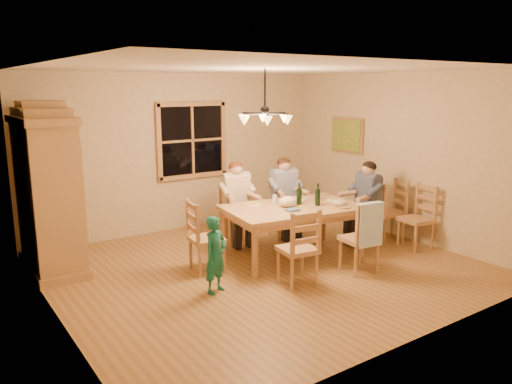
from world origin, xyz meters
TOP-DOWN VIEW (x-y plane):
  - floor at (0.00, 0.00)m, footprint 5.50×5.50m
  - ceiling at (0.00, 0.00)m, footprint 5.50×5.00m
  - wall_back at (0.00, 2.50)m, footprint 5.50×0.02m
  - wall_left at (-2.75, 0.00)m, footprint 0.02×5.00m
  - wall_right at (2.75, 0.00)m, footprint 0.02×5.00m
  - window at (0.20, 2.47)m, footprint 1.30×0.06m
  - painting at (2.71, 1.20)m, footprint 0.06×0.78m
  - chandelier at (-0.00, 0.00)m, footprint 0.77×0.68m
  - armoire at (-2.42, 1.60)m, footprint 0.66×1.40m
  - dining_table at (0.63, 0.16)m, footprint 2.10×1.45m
  - chair_far_left at (0.27, 1.14)m, footprint 0.49×0.48m
  - chair_far_right at (1.13, 1.02)m, footprint 0.49×0.48m
  - chair_near_left at (0.02, -0.69)m, footprint 0.49×0.48m
  - chair_near_right at (0.99, -0.83)m, footprint 0.49×0.48m
  - chair_end_left at (-0.72, 0.34)m, footprint 0.48×0.49m
  - chair_end_right at (1.98, -0.03)m, footprint 0.48×0.49m
  - adult_woman at (0.27, 1.14)m, footprint 0.43×0.47m
  - adult_plaid_man at (1.13, 1.02)m, footprint 0.43×0.47m
  - adult_slate_man at (1.98, -0.03)m, footprint 0.47×0.43m
  - towel at (0.96, -1.01)m, footprint 0.39×0.15m
  - wine_bottle_a at (0.78, 0.21)m, footprint 0.08×0.08m
  - wine_bottle_b at (0.96, 0.00)m, footprint 0.08×0.08m
  - plate_woman at (0.20, 0.58)m, footprint 0.26×0.26m
  - plate_plaid at (1.02, 0.48)m, footprint 0.26×0.26m
  - plate_slate at (1.38, 0.09)m, footprint 0.26×0.26m
  - wine_glass_a at (0.49, 0.43)m, footprint 0.06×0.06m
  - wine_glass_b at (1.20, 0.25)m, footprint 0.06×0.06m
  - cap at (1.20, -0.22)m, footprint 0.20×0.20m
  - napkin at (0.45, -0.05)m, footprint 0.20×0.16m
  - cloth_bundle at (0.55, 0.19)m, footprint 0.28×0.22m
  - child at (-0.97, -0.34)m, footprint 0.41×0.34m
  - chair_spare_front at (2.45, -0.62)m, footprint 0.47×0.49m
  - chair_spare_back at (2.45, -0.08)m, footprint 0.55×0.56m

SIDE VIEW (x-z plane):
  - floor at x=0.00m, z-range 0.00..0.00m
  - chair_far_left at x=0.27m, z-range -0.19..0.80m
  - chair_far_right at x=1.13m, z-range -0.19..0.80m
  - chair_near_left at x=0.02m, z-range -0.19..0.80m
  - chair_near_right at x=0.99m, z-range -0.19..0.80m
  - chair_end_left at x=-0.72m, z-range -0.19..0.80m
  - chair_end_right at x=1.98m, z-range -0.19..0.80m
  - chair_spare_front at x=2.45m, z-range -0.19..0.80m
  - chair_spare_back at x=2.45m, z-range -0.19..0.80m
  - child at x=-0.97m, z-range 0.00..0.96m
  - dining_table at x=0.63m, z-range 0.28..1.04m
  - towel at x=0.96m, z-range 0.41..0.99m
  - plate_woman at x=0.20m, z-range 0.76..0.78m
  - plate_plaid at x=1.02m, z-range 0.76..0.78m
  - plate_slate at x=1.38m, z-range 0.76..0.78m
  - napkin at x=0.45m, z-range 0.76..0.79m
  - cap at x=1.20m, z-range 0.76..0.87m
  - wine_glass_a at x=0.49m, z-range 0.76..0.90m
  - wine_glass_b at x=1.20m, z-range 0.76..0.90m
  - cloth_bundle at x=0.55m, z-range 0.76..0.91m
  - adult_woman at x=0.27m, z-range 0.40..1.28m
  - adult_plaid_man at x=1.13m, z-range 0.40..1.28m
  - adult_slate_man at x=1.98m, z-range 0.40..1.28m
  - wine_bottle_a at x=0.78m, z-range 0.76..1.09m
  - wine_bottle_b at x=0.96m, z-range 0.76..1.09m
  - armoire at x=-2.42m, z-range -0.09..2.21m
  - wall_back at x=0.00m, z-range 0.00..2.70m
  - wall_left at x=-2.75m, z-range 0.00..2.70m
  - wall_right at x=2.75m, z-range 0.00..2.70m
  - window at x=0.20m, z-range 0.90..2.20m
  - painting at x=2.71m, z-range 1.28..1.92m
  - chandelier at x=0.00m, z-range 1.72..2.43m
  - ceiling at x=0.00m, z-range 2.69..2.71m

